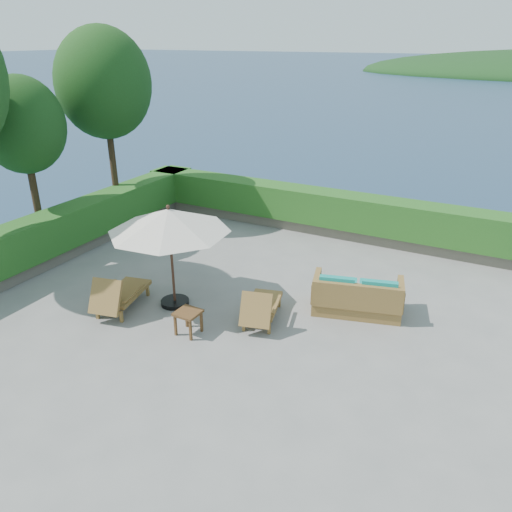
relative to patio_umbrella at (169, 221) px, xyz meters
The scene contains 14 objects.
ground 2.40m from the patio_umbrella, 13.59° to the left, with size 12.00×12.00×0.00m, color gray.
foundation 3.80m from the patio_umbrella, 13.59° to the left, with size 12.00×12.00×3.00m, color #574F45.
ocean 5.19m from the patio_umbrella, 13.59° to the left, with size 600.00×600.00×0.00m, color #142341.
planter_wall_far 6.31m from the patio_umbrella, 78.13° to the left, with size 12.00×0.60×0.36m, color #6A6355.
planter_wall_left 4.75m from the patio_umbrella, behind, with size 0.60×12.00×0.36m, color #6A6355.
hedge_far 6.14m from the patio_umbrella, 78.13° to the left, with size 12.40×0.90×1.00m, color #204C15.
hedge_left 4.53m from the patio_umbrella, behind, with size 0.90×12.40×1.00m, color #204C15.
tree_mid 5.44m from the patio_umbrella, behind, with size 2.20×2.20×4.83m.
tree_far 6.37m from the patio_umbrella, 143.67° to the left, with size 2.80×2.80×6.03m.
patio_umbrella is the anchor object (origin of this frame).
lounge_left 2.04m from the patio_umbrella, 139.79° to the right, with size 1.03×1.78×0.97m.
lounge_right 2.69m from the patio_umbrella, ahead, with size 1.02×1.68×0.90m.
side_table 2.08m from the patio_umbrella, 41.38° to the right, with size 0.50×0.50×0.52m.
wicker_loveseat 4.45m from the patio_umbrella, 22.41° to the left, with size 2.14×1.47×0.96m.
Camera 1 is at (5.10, -8.39, 5.67)m, focal length 35.00 mm.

